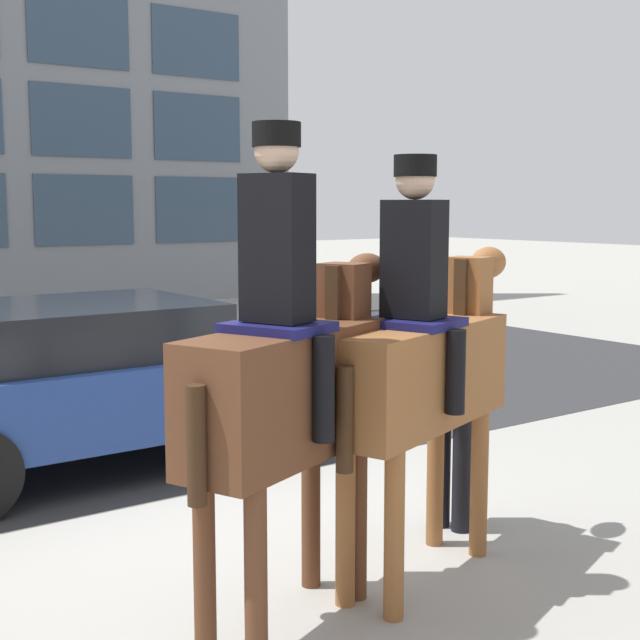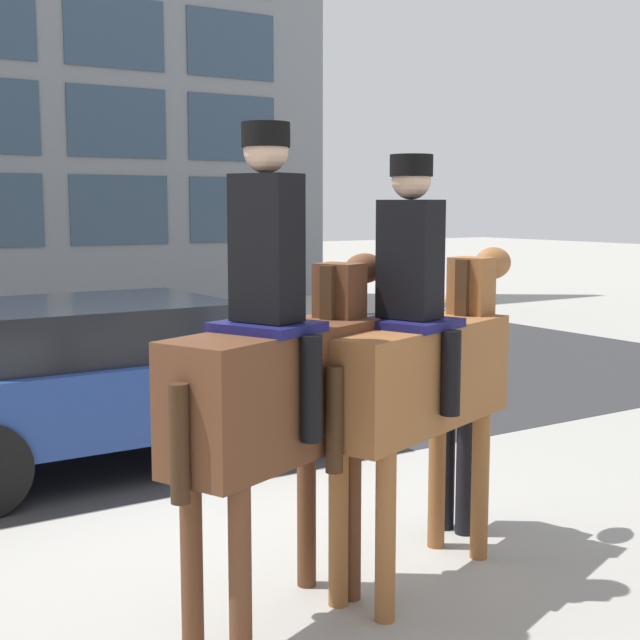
{
  "view_description": "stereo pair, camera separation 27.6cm",
  "coord_description": "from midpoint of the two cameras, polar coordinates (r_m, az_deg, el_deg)",
  "views": [
    {
      "loc": [
        -2.95,
        -5.46,
        2.2
      ],
      "look_at": [
        0.24,
        -1.02,
        1.5
      ],
      "focal_mm": 50.0,
      "sensor_mm": 36.0,
      "label": 1
    },
    {
      "loc": [
        -2.72,
        -5.61,
        2.2
      ],
      "look_at": [
        0.24,
        -1.02,
        1.5
      ],
      "focal_mm": 50.0,
      "sensor_mm": 36.0,
      "label": 2
    }
  ],
  "objects": [
    {
      "name": "ground_plane",
      "position": [
        6.6,
        -5.5,
        -12.18
      ],
      "size": [
        80.0,
        80.0,
        0.0
      ],
      "primitive_type": "plane",
      "color": "#9E9B93"
    },
    {
      "name": "road_surface",
      "position": [
        10.89,
        -17.09,
        -4.61
      ],
      "size": [
        18.52,
        8.5,
        0.01
      ],
      "color": "#2D2D30",
      "rests_on": "ground_plane"
    },
    {
      "name": "mounted_horse_lead",
      "position": [
        4.58,
        -0.91,
        -3.67
      ],
      "size": [
        1.66,
        0.93,
        2.6
      ],
      "rotation": [
        0.0,
        0.0,
        0.39
      ],
      "color": "#59331E",
      "rests_on": "ground_plane"
    },
    {
      "name": "mounted_horse_companion",
      "position": [
        5.19,
        7.9,
        -2.73
      ],
      "size": [
        1.87,
        0.93,
        2.48
      ],
      "rotation": [
        0.0,
        0.0,
        0.35
      ],
      "color": "brown",
      "rests_on": "ground_plane"
    },
    {
      "name": "pedestrian_bystander",
      "position": [
        6.03,
        10.07,
        -4.27
      ],
      "size": [
        0.8,
        0.63,
        1.7
      ],
      "rotation": [
        0.0,
        0.0,
        -2.84
      ],
      "color": "black",
      "rests_on": "ground_plane"
    },
    {
      "name": "street_car_near_lane",
      "position": [
        7.87,
        -12.62,
        -3.47
      ],
      "size": [
        4.07,
        2.06,
        1.39
      ],
      "color": "navy",
      "rests_on": "ground_plane"
    }
  ]
}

